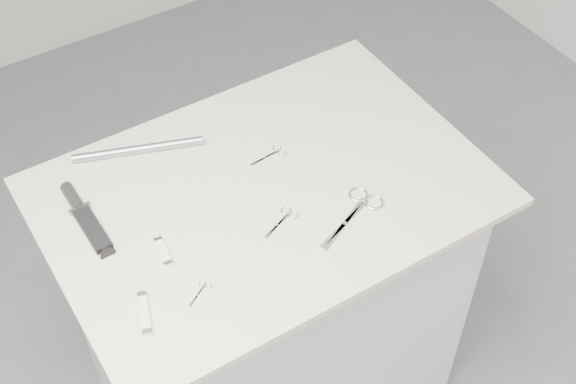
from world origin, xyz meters
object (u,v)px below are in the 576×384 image
embroidery_scissors_a (284,219)px  pocket_knife_b (163,252)px  tiny_scissors (201,290)px  sheathed_knife (83,215)px  metal_rail (138,149)px  embroidery_scissors_b (272,154)px  pocket_knife_a (145,313)px  plinth (269,305)px  large_shears (359,207)px

embroidery_scissors_a → pocket_knife_b: (-0.27, 0.05, 0.00)m
tiny_scissors → sheathed_knife: 0.34m
sheathed_knife → pocket_knife_b: sheathed_knife is taller
pocket_knife_b → metal_rail: bearing=-7.0°
embroidery_scissors_a → tiny_scissors: bearing=174.6°
metal_rail → pocket_knife_b: bearing=-105.5°
embroidery_scissors_a → embroidery_scissors_b: size_ratio=1.07×
embroidery_scissors_a → sheathed_knife: 0.44m
embroidery_scissors_a → pocket_knife_a: pocket_knife_a is taller
plinth → sheathed_knife: sheathed_knife is taller
pocket_knife_a → embroidery_scissors_b: bearing=-42.1°
embroidery_scissors_b → sheathed_knife: sheathed_knife is taller
pocket_knife_b → tiny_scissors: bearing=-161.4°
large_shears → pocket_knife_a: size_ratio=1.89×
large_shears → pocket_knife_a: bearing=157.7°
plinth → pocket_knife_b: pocket_knife_b is taller
embroidery_scissors_b → tiny_scissors: 0.42m
tiny_scissors → pocket_knife_a: (-0.12, 0.01, 0.01)m
plinth → embroidery_scissors_b: size_ratio=9.50×
embroidery_scissors_a → sheathed_knife: size_ratio=0.46×
plinth → pocket_knife_b: 0.55m
embroidery_scissors_a → pocket_knife_b: size_ratio=1.25×
tiny_scissors → pocket_knife_a: bearing=145.7°
sheathed_knife → pocket_knife_a: sheathed_knife is taller
embroidery_scissors_b → pocket_knife_a: pocket_knife_a is taller
metal_rail → large_shears: bearing=-51.0°
embroidery_scissors_a → pocket_knife_a: 0.37m
pocket_knife_b → large_shears: bearing=-96.6°
embroidery_scissors_b → pocket_knife_a: (-0.45, -0.25, 0.00)m
plinth → pocket_knife_b: (-0.28, -0.05, 0.48)m
plinth → pocket_knife_a: bearing=-156.4°
embroidery_scissors_a → tiny_scissors: size_ratio=1.54×
plinth → pocket_knife_a: pocket_knife_a is taller
plinth → large_shears: large_shears is taller
plinth → embroidery_scissors_b: embroidery_scissors_b is taller
embroidery_scissors_a → large_shears: bearing=-43.1°
sheathed_knife → pocket_knife_a: size_ratio=2.08×
plinth → large_shears: 0.52m
metal_rail → pocket_knife_a: bearing=-113.3°
tiny_scissors → pocket_knife_b: size_ratio=0.81×
sheathed_knife → embroidery_scissors_a: bearing=-123.6°
embroidery_scissors_a → plinth: bearing=60.2°
plinth → tiny_scissors: (-0.26, -0.17, 0.47)m
large_shears → embroidery_scissors_a: large_shears is taller
plinth → metal_rail: metal_rail is taller
large_shears → pocket_knife_a: (-0.53, -0.01, 0.00)m
sheathed_knife → large_shears: bearing=-120.3°
plinth → metal_rail: (-0.20, 0.26, 0.48)m
sheathed_knife → metal_rail: bearing=-58.1°
embroidery_scissors_b → pocket_knife_a: bearing=-155.8°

